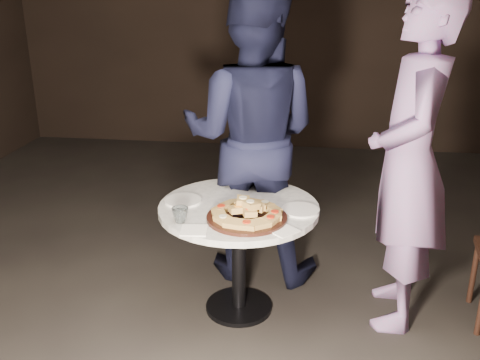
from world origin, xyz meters
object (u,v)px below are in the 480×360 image
object	(u,v)px
focaccia_pile	(247,211)
chair_far	(260,174)
diner_navy	(251,137)
table	(239,226)
diner_teal	(410,163)
water_glass	(180,215)
serving_board	(247,218)

from	to	relation	value
focaccia_pile	chair_far	size ratio (longest dim) A/B	0.44
diner_navy	table	bearing A→B (deg)	93.68
focaccia_pile	diner_teal	xyz separation A→B (m)	(0.83, 0.25, 0.22)
table	focaccia_pile	bearing A→B (deg)	-68.80
water_glass	diner_teal	distance (m)	1.23
serving_board	chair_far	world-z (taller)	chair_far
table	water_glass	world-z (taller)	water_glass
diner_teal	serving_board	bearing A→B (deg)	-69.89
serving_board	water_glass	xyz separation A→B (m)	(-0.33, -0.08, 0.03)
chair_far	diner_teal	bearing A→B (deg)	125.58
water_glass	chair_far	xyz separation A→B (m)	(0.29, 1.26, -0.21)
water_glass	diner_teal	bearing A→B (deg)	15.74
diner_teal	water_glass	bearing A→B (deg)	-70.89
table	serving_board	bearing A→B (deg)	-69.53
focaccia_pile	serving_board	bearing A→B (deg)	-155.15
water_glass	diner_navy	bearing A→B (deg)	69.47
focaccia_pile	water_glass	world-z (taller)	focaccia_pile
table	diner_navy	size ratio (longest dim) A/B	0.63
table	water_glass	size ratio (longest dim) A/B	13.62
water_glass	diner_navy	distance (m)	0.82
water_glass	chair_far	bearing A→B (deg)	77.15
serving_board	chair_far	size ratio (longest dim) A/B	0.49
serving_board	diner_teal	xyz separation A→B (m)	(0.83, 0.25, 0.25)
table	water_glass	bearing A→B (deg)	-136.23
table	diner_teal	world-z (taller)	diner_teal
water_glass	diner_navy	xyz separation A→B (m)	(0.28, 0.74, 0.22)
water_glass	chair_far	world-z (taller)	chair_far
chair_far	diner_navy	size ratio (longest dim) A/B	0.46
serving_board	focaccia_pile	world-z (taller)	focaccia_pile
table	diner_teal	xyz separation A→B (m)	(0.89, 0.07, 0.39)
table	serving_board	distance (m)	0.23
chair_far	water_glass	bearing A→B (deg)	69.73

